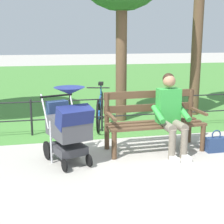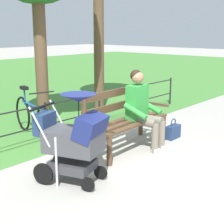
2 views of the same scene
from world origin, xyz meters
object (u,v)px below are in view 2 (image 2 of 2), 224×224
park_bench (123,117)px  person_on_bench (143,107)px  handbag (173,131)px  bicycle (33,117)px  stroller (74,137)px

park_bench → person_on_bench: person_on_bench is taller
person_on_bench → handbag: person_on_bench is taller
person_on_bench → bicycle: (0.82, -1.84, -0.31)m
park_bench → bicycle: size_ratio=1.00×
park_bench → handbag: park_bench is taller
person_on_bench → bicycle: person_on_bench is taller
park_bench → bicycle: bearing=-69.5°
stroller → handbag: 2.42m
bicycle → stroller: bearing=67.5°
park_bench → stroller: (1.43, 0.36, 0.07)m
stroller → person_on_bench: bearing=-175.1°
park_bench → stroller: size_ratio=1.41×
stroller → handbag: bearing=179.8°
park_bench → person_on_bench: size_ratio=1.27×
park_bench → bicycle: 1.73m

